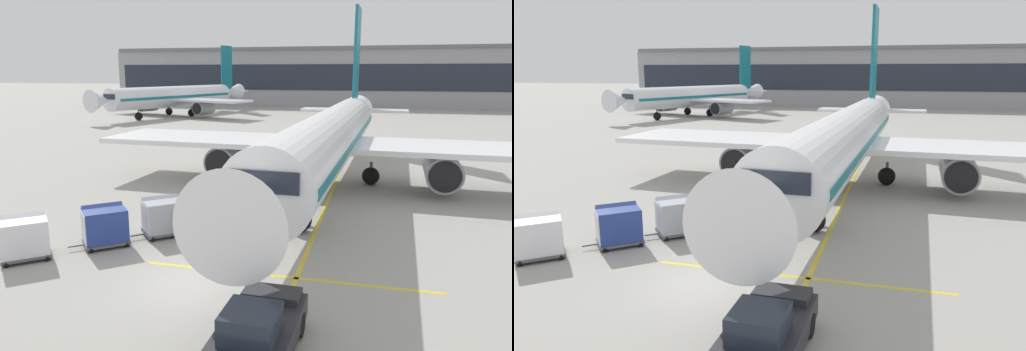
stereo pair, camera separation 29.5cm
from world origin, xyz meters
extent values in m
plane|color=#9E9B93|center=(0.00, 0.00, 0.00)|extent=(600.00, 600.00, 0.00)
cylinder|color=white|center=(3.57, 17.27, 3.55)|extent=(5.12, 34.01, 3.77)
cube|color=#146B7A|center=(3.57, 17.27, 3.55)|extent=(5.10, 32.66, 0.45)
cone|color=white|center=(2.82, -1.54, 3.55)|extent=(3.73, 3.91, 3.58)
cone|color=white|center=(4.37, 37.21, 3.83)|extent=(3.44, 6.16, 3.21)
cube|color=white|center=(-5.19, 18.47, 2.98)|extent=(16.35, 7.41, 0.36)
cylinder|color=#93969E|center=(-3.94, 17.74, 1.63)|extent=(2.51, 4.49, 2.34)
cylinder|color=black|center=(-4.03, 15.49, 1.63)|extent=(1.99, 0.20, 1.99)
cube|color=white|center=(12.40, 17.77, 2.98)|extent=(16.35, 7.41, 0.36)
cylinder|color=#93969E|center=(11.09, 17.14, 1.63)|extent=(2.51, 4.49, 2.34)
cylinder|color=black|center=(11.00, 14.89, 1.63)|extent=(1.99, 0.20, 1.99)
cube|color=#146B7A|center=(4.31, 35.71, 9.39)|extent=(0.44, 4.07, 10.17)
cube|color=white|center=(4.29, 35.41, 4.12)|extent=(11.04, 3.15, 0.20)
cube|color=#1E2633|center=(2.92, 1.10, 4.12)|extent=(2.71, 1.80, 0.83)
cylinder|color=#47474C|center=(3.16, 7.11, 1.15)|extent=(0.22, 0.22, 1.03)
sphere|color=black|center=(3.16, 7.11, 0.63)|extent=(1.26, 1.26, 1.26)
cylinder|color=#47474C|center=(0.81, 19.08, 1.15)|extent=(0.22, 0.22, 1.03)
sphere|color=black|center=(0.81, 19.08, 0.63)|extent=(1.26, 1.26, 1.26)
cylinder|color=#47474C|center=(6.46, 18.85, 1.15)|extent=(0.22, 0.22, 1.03)
sphere|color=black|center=(6.46, 18.85, 0.63)|extent=(1.26, 1.26, 1.26)
cube|color=#A3A8B2|center=(-1.16, 7.71, 0.50)|extent=(3.43, 3.62, 0.44)
cube|color=black|center=(-2.04, 7.23, 1.07)|extent=(0.82, 0.82, 0.70)
cylinder|color=#333338|center=(-1.60, 7.75, 1.12)|extent=(0.08, 0.08, 0.80)
cube|color=#A3A8B2|center=(-0.35, 8.65, 1.65)|extent=(3.89, 4.31, 2.01)
cube|color=black|center=(-0.35, 8.65, 1.74)|extent=(3.69, 4.12, 1.86)
cube|color=#333338|center=(-0.02, 8.36, 1.77)|extent=(3.20, 3.71, 2.05)
cube|color=#333338|center=(-0.68, 8.93, 1.77)|extent=(3.20, 3.71, 2.05)
cylinder|color=black|center=(0.18, 8.13, 0.28)|extent=(0.52, 0.56, 0.56)
cylinder|color=black|center=(-0.94, 9.09, 0.28)|extent=(0.52, 0.56, 0.56)
cylinder|color=black|center=(-1.37, 6.32, 0.28)|extent=(0.52, 0.56, 0.56)
cylinder|color=black|center=(-2.49, 7.28, 0.28)|extent=(0.52, 0.56, 0.56)
cube|color=#515156|center=(-3.30, 4.94, 0.21)|extent=(2.56, 2.52, 0.12)
cylinder|color=#4C4C51|center=(-4.32, 4.05, 0.20)|extent=(0.57, 0.52, 0.07)
cube|color=#9EA3AD|center=(-3.30, 4.94, 1.02)|extent=(2.42, 2.38, 1.50)
cube|color=#9EA3AD|center=(-3.58, 5.25, 1.54)|extent=(1.93, 1.84, 0.74)
cube|color=silver|center=(-4.03, 4.31, 1.02)|extent=(0.98, 1.10, 1.38)
sphere|color=black|center=(-4.35, 4.93, 0.15)|extent=(0.30, 0.30, 0.30)
sphere|color=black|center=(-3.45, 3.91, 0.15)|extent=(0.30, 0.30, 0.30)
sphere|color=black|center=(-3.15, 5.98, 0.15)|extent=(0.30, 0.30, 0.30)
sphere|color=black|center=(-2.25, 4.96, 0.15)|extent=(0.30, 0.30, 0.30)
cube|color=#515156|center=(-5.32, 2.88, 0.21)|extent=(2.56, 2.52, 0.12)
cylinder|color=#4C4C51|center=(-6.33, 1.98, 0.20)|extent=(0.57, 0.52, 0.07)
cube|color=navy|center=(-5.32, 2.88, 1.02)|extent=(2.42, 2.38, 1.50)
cube|color=navy|center=(-5.59, 3.19, 1.54)|extent=(1.93, 1.84, 0.74)
cube|color=silver|center=(-6.05, 2.24, 1.02)|extent=(0.98, 1.10, 1.38)
sphere|color=black|center=(-6.37, 2.86, 0.15)|extent=(0.30, 0.30, 0.30)
sphere|color=black|center=(-5.47, 1.84, 0.15)|extent=(0.30, 0.30, 0.30)
sphere|color=black|center=(-5.17, 3.92, 0.15)|extent=(0.30, 0.30, 0.30)
sphere|color=black|center=(-4.27, 2.90, 0.15)|extent=(0.30, 0.30, 0.30)
cube|color=#515156|center=(-7.82, 0.55, 0.21)|extent=(2.56, 2.52, 0.12)
cube|color=silver|center=(-7.82, 0.55, 1.02)|extent=(2.42, 2.38, 1.50)
cube|color=silver|center=(-8.09, 0.86, 1.54)|extent=(1.93, 1.84, 0.74)
cube|color=silver|center=(-8.54, -0.09, 1.02)|extent=(0.98, 1.10, 1.38)
sphere|color=black|center=(-8.87, 0.53, 0.15)|extent=(0.30, 0.30, 0.30)
sphere|color=black|center=(-7.97, -0.49, 0.15)|extent=(0.30, 0.30, 0.30)
sphere|color=black|center=(-7.67, 1.59, 0.15)|extent=(0.30, 0.30, 0.30)
sphere|color=black|center=(-6.77, 0.57, 0.15)|extent=(0.30, 0.30, 0.30)
cube|color=#232328|center=(3.79, -4.03, 0.68)|extent=(2.20, 4.45, 0.70)
cube|color=#1E2633|center=(3.77, -4.80, 1.43)|extent=(1.50, 1.57, 0.80)
cube|color=#28282D|center=(3.83, -2.38, 1.15)|extent=(1.81, 1.01, 0.24)
cylinder|color=black|center=(4.74, -2.69, 0.38)|extent=(0.30, 0.77, 0.76)
cylinder|color=black|center=(2.90, -2.65, 0.38)|extent=(0.30, 0.77, 0.76)
cylinder|color=#514C42|center=(-2.23, 4.46, 0.43)|extent=(0.15, 0.15, 0.86)
cylinder|color=#514C42|center=(-2.07, 4.55, 0.43)|extent=(0.15, 0.15, 0.86)
cube|color=yellow|center=(-2.15, 4.50, 1.15)|extent=(0.45, 0.39, 0.58)
cube|color=white|center=(-2.21, 4.62, 1.15)|extent=(0.31, 0.17, 0.08)
sphere|color=tan|center=(-2.15, 4.50, 1.56)|extent=(0.21, 0.21, 0.21)
sphere|color=yellow|center=(-2.15, 4.50, 1.63)|extent=(0.23, 0.23, 0.23)
cylinder|color=yellow|center=(-2.36, 4.39, 1.10)|extent=(0.09, 0.09, 0.56)
cylinder|color=yellow|center=(-1.94, 4.62, 1.10)|extent=(0.09, 0.09, 0.56)
cylinder|color=black|center=(-1.52, 7.92, 0.43)|extent=(0.15, 0.15, 0.86)
cylinder|color=black|center=(-1.62, 7.77, 0.43)|extent=(0.15, 0.15, 0.86)
cube|color=orange|center=(-1.57, 7.84, 1.15)|extent=(0.41, 0.45, 0.58)
cube|color=white|center=(-1.47, 7.77, 1.15)|extent=(0.20, 0.29, 0.08)
sphere|color=tan|center=(-1.57, 7.84, 1.56)|extent=(0.21, 0.21, 0.21)
sphere|color=yellow|center=(-1.57, 7.84, 1.63)|extent=(0.23, 0.23, 0.23)
cylinder|color=orange|center=(-1.43, 8.04, 1.10)|extent=(0.09, 0.09, 0.56)
cylinder|color=orange|center=(-1.71, 7.64, 1.10)|extent=(0.09, 0.09, 0.56)
cube|color=black|center=(-2.86, 16.19, 0.03)|extent=(0.71, 0.71, 0.05)
cone|color=orange|center=(-2.86, 16.19, 0.42)|extent=(0.57, 0.57, 0.75)
cylinder|color=white|center=(-2.86, 16.19, 0.46)|extent=(0.31, 0.31, 0.09)
cube|color=black|center=(-2.25, 16.38, 0.03)|extent=(0.68, 0.68, 0.05)
cone|color=orange|center=(-2.25, 16.38, 0.41)|extent=(0.54, 0.54, 0.72)
cylinder|color=white|center=(-2.25, 16.38, 0.44)|extent=(0.30, 0.30, 0.09)
cube|color=yellow|center=(3.96, 17.27, 0.00)|extent=(0.20, 110.00, 0.01)
cube|color=yellow|center=(3.57, 1.46, 0.00)|extent=(12.00, 0.20, 0.01)
cube|color=#939399|center=(-2.74, 105.82, 6.53)|extent=(110.01, 20.14, 13.06)
cube|color=#1E2633|center=(-2.74, 95.70, 6.86)|extent=(106.71, 0.10, 5.88)
cube|color=slate|center=(-2.74, 103.81, 13.41)|extent=(108.91, 17.12, 0.70)
cylinder|color=silver|center=(-29.83, 66.38, 3.66)|extent=(12.97, 29.61, 3.71)
cube|color=#146B7A|center=(-29.83, 66.38, 3.66)|extent=(12.62, 28.49, 0.44)
cone|color=silver|center=(-35.14, 50.40, 3.66)|extent=(4.51, 4.63, 3.52)
cone|color=silver|center=(-24.18, 83.42, 3.94)|extent=(4.86, 6.62, 3.15)
cube|color=silver|center=(-37.06, 69.57, 3.10)|extent=(15.40, 10.18, 0.36)
cylinder|color=#93969E|center=(-36.28, 68.68, 1.77)|extent=(3.41, 4.42, 2.30)
cylinder|color=black|center=(-36.91, 66.78, 1.77)|extent=(1.89, 0.73, 1.95)
cube|color=silver|center=(-22.14, 64.61, 3.10)|extent=(15.40, 10.18, 0.36)
cylinder|color=#93969E|center=(-23.30, 64.37, 1.77)|extent=(3.41, 4.42, 2.30)
cylinder|color=black|center=(-23.93, 62.47, 1.77)|extent=(1.89, 0.73, 1.95)
cube|color=#146B7A|center=(-24.64, 82.01, 8.90)|extent=(1.40, 3.50, 8.99)
cube|color=silver|center=(-24.74, 81.73, 4.22)|extent=(9.94, 5.33, 0.20)
cube|color=#1E2633|center=(-34.32, 52.86, 4.22)|extent=(2.99, 2.40, 0.82)
cylinder|color=#47474C|center=(-32.67, 57.85, 1.25)|extent=(0.22, 0.22, 1.12)
sphere|color=black|center=(-32.67, 57.85, 0.69)|extent=(1.37, 1.37, 1.37)
cylinder|color=#47474C|center=(-32.00, 68.68, 1.25)|extent=(0.22, 0.22, 1.12)
sphere|color=black|center=(-32.00, 68.68, 0.69)|extent=(1.37, 1.37, 1.37)
cylinder|color=#47474C|center=(-26.72, 66.93, 1.25)|extent=(0.22, 0.22, 1.12)
sphere|color=black|center=(-26.72, 66.93, 0.69)|extent=(1.37, 1.37, 1.37)
camera|label=1|loc=(6.78, -16.01, 7.98)|focal=33.53mm
camera|label=2|loc=(7.06, -15.93, 7.98)|focal=33.53mm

